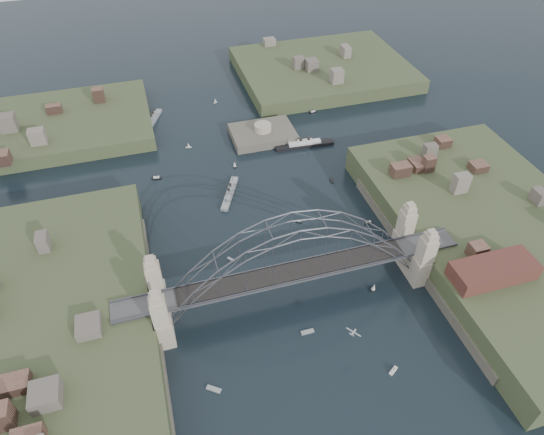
{
  "coord_description": "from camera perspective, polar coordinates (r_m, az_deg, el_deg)",
  "views": [
    {
      "loc": [
        -26.1,
        -70.27,
        93.7
      ],
      "look_at": [
        0.0,
        18.0,
        10.0
      ],
      "focal_mm": 31.7,
      "sensor_mm": 36.0,
      "label": 1
    }
  ],
  "objects": [
    {
      "name": "small_boat_n",
      "position": [
        188.35,
        4.88,
        12.39
      ],
      "size": [
        2.91,
        1.43,
        1.43
      ],
      "color": "white",
      "rests_on": "ground"
    },
    {
      "name": "small_boat_m",
      "position": [
        122.69,
        12.0,
        -8.13
      ],
      "size": [
        2.11,
        1.25,
        2.38
      ],
      "color": "white",
      "rests_on": "ground"
    },
    {
      "name": "small_boat_a",
      "position": [
        127.77,
        -4.89,
        -5.0
      ],
      "size": [
        1.99,
        2.17,
        0.45
      ],
      "color": "white",
      "rests_on": "ground"
    },
    {
      "name": "finger_pier",
      "position": [
        121.14,
        25.4,
        -13.91
      ],
      "size": [
        4.0,
        22.0,
        1.4
      ],
      "primitive_type": "cube",
      "color": "#4A4A4C",
      "rests_on": "ground"
    },
    {
      "name": "bridge",
      "position": [
        110.64,
        2.65,
        -5.13
      ],
      "size": [
        84.0,
        13.8,
        24.6
      ],
      "color": "#4A4A4C",
      "rests_on": "ground"
    },
    {
      "name": "small_boat_l",
      "position": [
        141.98,
        -18.15,
        -1.54
      ],
      "size": [
        2.97,
        2.17,
        0.45
      ],
      "color": "white",
      "rests_on": "ground"
    },
    {
      "name": "aeroplane",
      "position": [
        105.71,
        9.62,
        -13.35
      ],
      "size": [
        2.3,
        3.06,
        0.52
      ],
      "color": "silver"
    },
    {
      "name": "small_boat_h",
      "position": [
        169.5,
        -9.91,
        8.42
      ],
      "size": [
        2.14,
        1.29,
        2.38
      ],
      "color": "white",
      "rests_on": "ground"
    },
    {
      "name": "headland_ne",
      "position": [
        216.63,
        6.05,
        16.65
      ],
      "size": [
        70.0,
        55.0,
        9.5
      ],
      "primitive_type": "cube",
      "color": "#3C4929",
      "rests_on": "ground"
    },
    {
      "name": "small_boat_e",
      "position": [
        157.62,
        -13.56,
        4.59
      ],
      "size": [
        3.17,
        1.5,
        1.43
      ],
      "color": "white",
      "rests_on": "ground"
    },
    {
      "name": "fort_island",
      "position": [
        173.12,
        -1.09,
        9.37
      ],
      "size": [
        22.0,
        16.0,
        9.4
      ],
      "color": "#544F43",
      "rests_on": "ground"
    },
    {
      "name": "shore_east",
      "position": [
        142.52,
        24.96,
        -2.66
      ],
      "size": [
        50.5,
        90.0,
        12.0
      ],
      "color": "#3C4929",
      "rests_on": "ground"
    },
    {
      "name": "headland_nw",
      "position": [
        191.92,
        -23.21,
        9.65
      ],
      "size": [
        60.0,
        45.0,
        9.0
      ],
      "primitive_type": "cube",
      "color": "#3C4929",
      "rests_on": "ground"
    },
    {
      "name": "ocean_liner",
      "position": [
        168.15,
        3.89,
        8.63
      ],
      "size": [
        20.64,
        4.08,
        5.03
      ],
      "color": "black",
      "rests_on": "ground"
    },
    {
      "name": "ground",
      "position": [
        119.99,
        2.47,
        -9.12
      ],
      "size": [
        500.0,
        500.0,
        0.0
      ],
      "primitive_type": "plane",
      "color": "black",
      "rests_on": "ground"
    },
    {
      "name": "small_boat_j",
      "position": [
        106.64,
        -6.94,
        -19.59
      ],
      "size": [
        3.19,
        2.68,
        0.45
      ],
      "color": "white",
      "rests_on": "ground"
    },
    {
      "name": "small_boat_b",
      "position": [
        137.81,
        3.2,
        -0.47
      ],
      "size": [
        1.67,
        1.3,
        1.43
      ],
      "color": "white",
      "rests_on": "ground"
    },
    {
      "name": "small_boat_f",
      "position": [
        158.42,
        -4.47,
        6.31
      ],
      "size": [
        1.12,
        1.85,
        2.38
      ],
      "color": "white",
      "rests_on": "ground"
    },
    {
      "name": "small_boat_i",
      "position": [
        140.03,
        11.37,
        -0.59
      ],
      "size": [
        2.33,
        0.83,
        1.43
      ],
      "color": "white",
      "rests_on": "ground"
    },
    {
      "name": "naval_cruiser_far",
      "position": [
        187.27,
        -13.93,
        11.24
      ],
      "size": [
        7.9,
        14.19,
        4.95
      ],
      "color": "#9CA3A5",
      "rests_on": "ground"
    },
    {
      "name": "shore_west",
      "position": [
        119.7,
        -25.4,
        -13.77
      ],
      "size": [
        50.5,
        90.0,
        12.0
      ],
      "color": "#3C4929",
      "rests_on": "ground"
    },
    {
      "name": "naval_cruiser_near",
      "position": [
        147.21,
        -5.04,
        2.93
      ],
      "size": [
        8.5,
        15.12,
        4.71
      ],
      "color": "#9CA3A5",
      "rests_on": "ground"
    },
    {
      "name": "small_boat_g",
      "position": [
        110.97,
        14.22,
        -17.21
      ],
      "size": [
        2.5,
        2.0,
        1.43
      ],
      "color": "white",
      "rests_on": "ground"
    },
    {
      "name": "wharf_shed",
      "position": [
        122.83,
        24.8,
        -5.72
      ],
      "size": [
        20.0,
        8.0,
        4.0
      ],
      "primitive_type": "cube",
      "color": "#592D26",
      "rests_on": "shore_east"
    },
    {
      "name": "small_boat_d",
      "position": [
        153.53,
        7.07,
        4.37
      ],
      "size": [
        1.19,
        2.48,
        0.45
      ],
      "color": "white",
      "rests_on": "ground"
    },
    {
      "name": "small_boat_c",
      "position": [
        113.52,
        4.23,
        -13.4
      ],
      "size": [
        3.04,
        1.01,
        0.45
      ],
      "color": "white",
      "rests_on": "ground"
    },
    {
      "name": "small_boat_k",
      "position": [
        194.99,
        -6.77,
        13.59
      ],
      "size": [
        1.75,
        1.54,
        2.38
      ],
      "color": "white",
      "rests_on": "ground"
    }
  ]
}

